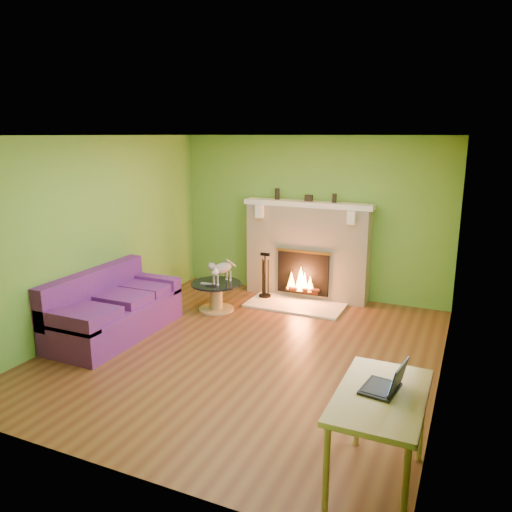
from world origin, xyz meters
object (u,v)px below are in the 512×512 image
at_px(cat, 222,271).
at_px(sofa, 112,310).
at_px(coffee_table, 216,294).
at_px(desk, 381,406).

bearing_deg(cat, sofa, -109.45).
bearing_deg(coffee_table, cat, 32.01).
bearing_deg(sofa, desk, -22.90).
height_order(sofa, coffee_table, sofa).
xyz_separation_m(sofa, desk, (3.81, -1.61, 0.37)).
distance_m(sofa, coffee_table, 1.61).
height_order(desk, cat, cat).
relative_size(sofa, coffee_table, 2.50).
distance_m(sofa, desk, 4.15).
height_order(sofa, cat, sofa).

